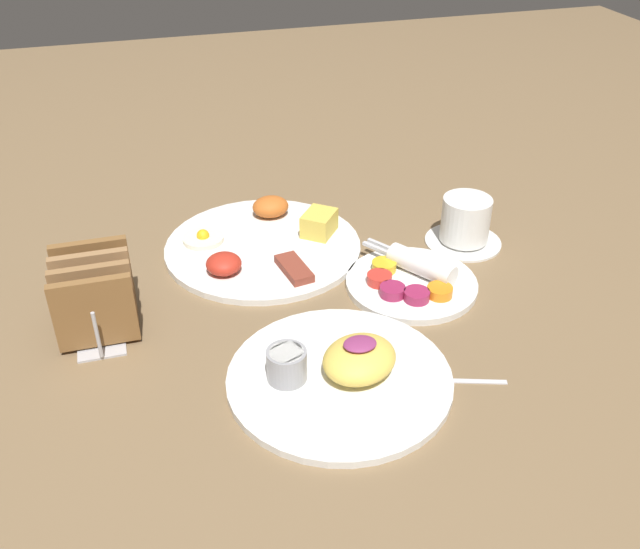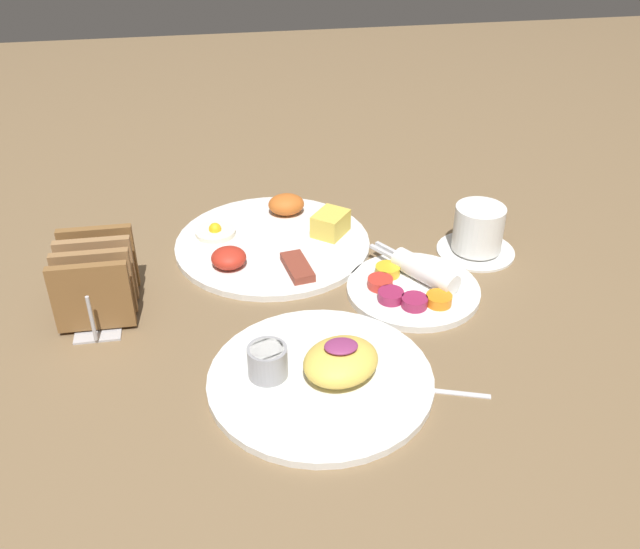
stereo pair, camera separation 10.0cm
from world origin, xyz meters
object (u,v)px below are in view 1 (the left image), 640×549
at_px(plate_foreground, 340,372).
at_px(coffee_cup, 465,223).
at_px(plate_breakfast, 264,243).
at_px(plate_condiments, 412,280).
at_px(toast_rack, 95,295).

height_order(plate_foreground, coffee_cup, coffee_cup).
xyz_separation_m(plate_breakfast, plate_condiments, (0.18, -0.16, 0.00)).
xyz_separation_m(plate_condiments, coffee_cup, (0.13, 0.09, 0.02)).
distance_m(plate_foreground, toast_rack, 0.34).
bearing_deg(plate_condiments, toast_rack, 176.19).
relative_size(plate_condiments, coffee_cup, 1.65).
bearing_deg(plate_breakfast, toast_rack, -152.17).
xyz_separation_m(plate_foreground, toast_rack, (-0.27, 0.19, 0.03)).
distance_m(plate_breakfast, plate_condiments, 0.24).
relative_size(plate_condiments, plate_foreground, 0.73).
height_order(plate_foreground, toast_rack, toast_rack).
distance_m(plate_foreground, coffee_cup, 0.38).
height_order(plate_breakfast, plate_foreground, plate_foreground).
bearing_deg(coffee_cup, toast_rack, -173.58).
height_order(plate_breakfast, toast_rack, toast_rack).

